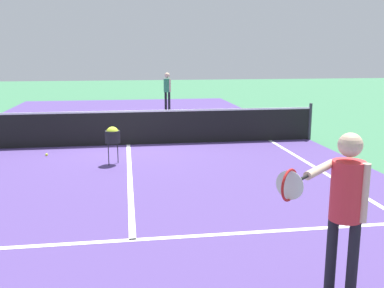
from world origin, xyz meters
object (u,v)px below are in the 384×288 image
Objects in this scene: player_near at (345,198)px; tennis_ball_near_net at (47,155)px; player_far at (167,87)px; ball_hopper at (113,135)px; net at (128,127)px.

tennis_ball_near_net is (-4.10, 7.13, -1.06)m from player_near.
tennis_ball_near_net is at bearing -114.68° from player_far.
ball_hopper is at bearing -102.93° from player_far.
net is at bearing 27.64° from tennis_ball_near_net.
player_near reaches higher than player_far.
tennis_ball_near_net is at bearing 147.20° from ball_hopper.
net is 8.47m from player_near.
net is at bearing -103.93° from player_far.
net reaches higher than tennis_ball_near_net.
player_near is 15.45m from player_far.
tennis_ball_near_net is (-2.02, -1.06, -0.46)m from net.
net is 2.33m from tennis_ball_near_net.
ball_hopper is (-0.36, -2.13, 0.18)m from net.
net is 7.50m from player_far.
tennis_ball_near_net is (-3.82, -8.32, -1.00)m from player_far.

